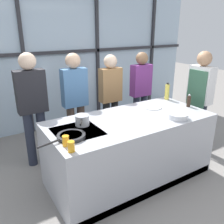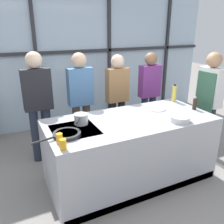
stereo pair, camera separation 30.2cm
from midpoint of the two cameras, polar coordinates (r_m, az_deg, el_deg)
The scene contains 16 objects.
ground_plane at distance 3.51m, azimuth 6.78°, elevation -15.37°, with size 18.00×18.00×0.00m, color gray.
back_window_wall at distance 5.02m, azimuth -7.24°, elevation 12.74°, with size 6.40×0.10×2.80m.
demo_island at distance 3.28m, azimuth 7.09°, elevation -9.02°, with size 2.20×1.01×0.89m.
chef at distance 4.10m, azimuth 24.19°, elevation 3.07°, with size 0.23×0.40×1.66m.
spectator_far_left at distance 3.64m, azimuth -15.11°, elevation 2.53°, with size 0.41×0.24×1.70m.
spectator_center_left at distance 3.81m, azimuth -5.33°, elevation 3.60°, with size 0.39×0.23×1.65m.
spectator_center_right at distance 4.09m, azimuth 3.39°, elevation 4.25°, with size 0.38×0.22×1.59m.
spectator_far_right at distance 4.44m, azimuth 10.90°, elevation 5.18°, with size 0.39×0.22×1.59m.
frying_pan at distance 2.61m, azimuth -7.71°, elevation -5.38°, with size 0.55×0.31×0.04m.
saucepan at distance 2.89m, azimuth -4.51°, elevation -1.68°, with size 0.21×0.30×0.13m.
white_plate at distance 3.51m, azimuth 13.03°, elevation 0.74°, with size 0.27×0.27×0.01m, color white.
mixing_bowl at distance 3.14m, azimuth 18.67°, elevation -1.53°, with size 0.26×0.26×0.07m.
oil_bottle at distance 3.92m, azimuth 16.88°, elevation 4.29°, with size 0.07×0.07×0.28m.
pepper_grinder at distance 3.64m, azimuth 21.57°, elevation 1.85°, with size 0.06×0.06×0.19m.
juice_glass_near at distance 2.33m, azimuth -8.08°, elevation -7.79°, with size 0.07×0.07×0.11m, color orange.
juice_glass_far at distance 2.45m, azimuth -9.11°, elevation -6.39°, with size 0.07×0.07×0.11m, color orange.
Camera 2 is at (-1.47, -2.46, 2.03)m, focal length 38.00 mm.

